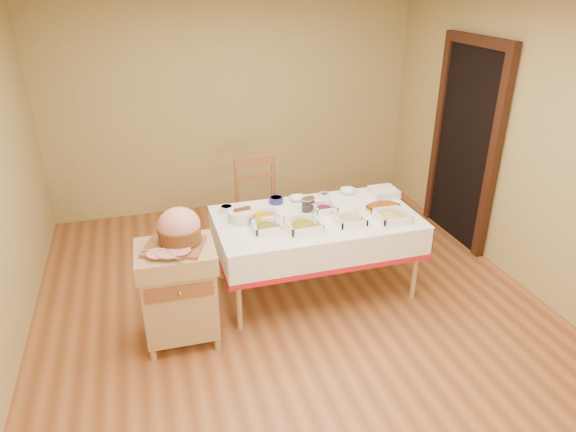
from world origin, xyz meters
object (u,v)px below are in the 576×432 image
Objects in this scene: dining_table at (316,232)px; bread_basket at (242,215)px; ham_on_board at (179,230)px; preserve_jar_right at (310,203)px; brass_platter at (383,207)px; preserve_jar_left at (307,206)px; dining_chair at (260,206)px; butcher_cart at (179,289)px; mustard_bottle at (258,218)px; plate_stack at (384,192)px.

bread_basket is at bearing 170.14° from dining_table.
preserve_jar_right is (1.25, 0.56, -0.18)m from ham_on_board.
brass_platter is (1.90, 0.34, -0.21)m from ham_on_board.
dining_table is at bearing -69.65° from preserve_jar_left.
dining_chair is 2.24× the size of ham_on_board.
bread_basket reaches higher than butcher_cart.
mustard_bottle is (0.75, 0.39, 0.35)m from butcher_cart.
brass_platter is (-0.15, -0.29, -0.02)m from plate_stack.
preserve_jar_right is at bearing 44.62° from preserve_jar_left.
butcher_cart is at bearing -155.34° from preserve_jar_right.
dining_chair is (-0.33, 0.85, -0.06)m from dining_table.
mustard_bottle reaches higher than preserve_jar_left.
bread_basket is at bearing -174.26° from plate_stack.
ham_on_board reaches higher than bread_basket.
dining_chair is 0.85m from bread_basket.
bread_basket is 1.04× the size of plate_stack.
preserve_jar_right reaches higher than dining_table.
ham_on_board is 0.79m from bread_basket.
dining_table is 7.38× the size of plate_stack.
mustard_bottle is at bearing -162.67° from preserve_jar_left.
dining_chair is at bearing 137.86° from brass_platter.
preserve_jar_left reaches higher than butcher_cart.
bread_basket is (-0.66, 0.11, 0.21)m from dining_table.
mustard_bottle is (0.70, 0.35, -0.15)m from ham_on_board.
ham_on_board is (-0.92, -1.23, 0.45)m from dining_chair.
dining_table is at bearing -161.93° from plate_stack.
mustard_bottle is 0.47× the size of brass_platter.
dining_chair is (0.97, 1.26, 0.05)m from butcher_cart.
dining_table is at bearing 176.97° from brass_platter.
plate_stack is 0.72× the size of brass_platter.
dining_chair reaches higher than brass_platter.
ham_on_board is 3.70× the size of preserve_jar_left.
dining_chair reaches higher than mustard_bottle.
dining_chair reaches higher than preserve_jar_left.
ham_on_board is at bearing -169.74° from brass_platter.
ham_on_board is (-1.25, -0.38, 0.39)m from dining_table.
ham_on_board is at bearing -163.15° from dining_table.
dining_table is 14.55× the size of preserve_jar_left.
butcher_cart is 5.30× the size of mustard_bottle.
butcher_cart is 0.89m from bread_basket.
butcher_cart is 6.84× the size of preserve_jar_left.
preserve_jar_left is 0.37× the size of brass_platter.
butcher_cart is 1.59m from dining_chair.
preserve_jar_right is at bearing 24.09° from ham_on_board.
butcher_cart is at bearing -156.39° from preserve_jar_left.
dining_chair reaches higher than butcher_cart.
dining_table is at bearing 17.76° from butcher_cart.
preserve_jar_left reaches higher than plate_stack.
ham_on_board is at bearing 38.04° from butcher_cart.
dining_chair is 6.42× the size of mustard_bottle.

